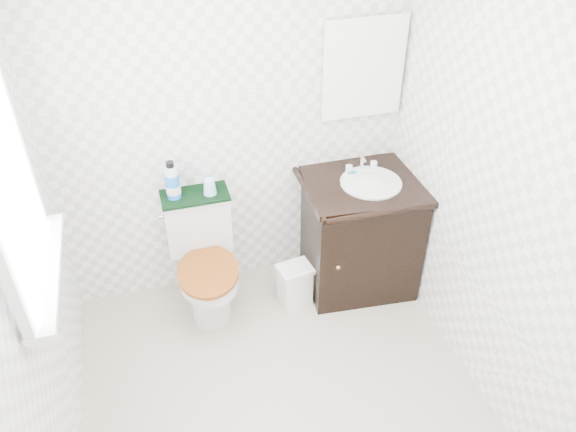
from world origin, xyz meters
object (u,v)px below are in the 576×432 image
mouthwash_bottle (172,181)px  trash_bin (295,285)px  cup (210,187)px  vanity (360,230)px  toilet (204,263)px

mouthwash_bottle → trash_bin: bearing=-23.4°
cup → mouthwash_bottle: bearing=173.8°
vanity → trash_bin: (-0.48, -0.10, -0.27)m
mouthwash_bottle → cup: mouthwash_bottle is taller
trash_bin → cup: cup is taller
vanity → mouthwash_bottle: (-1.17, 0.19, 0.48)m
vanity → mouthwash_bottle: bearing=170.7°
mouthwash_bottle → vanity: bearing=-9.3°
toilet → cup: (0.09, 0.10, 0.51)m
toilet → mouthwash_bottle: bearing=133.8°
vanity → cup: bearing=170.0°
toilet → vanity: size_ratio=0.85×
mouthwash_bottle → toilet: bearing=-46.2°
trash_bin → cup: 0.88m
toilet → trash_bin: toilet is taller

